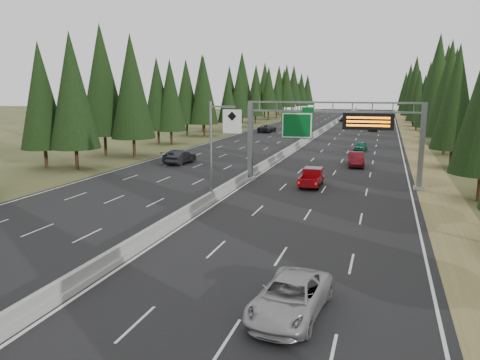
% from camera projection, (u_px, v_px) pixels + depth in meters
% --- Properties ---
extents(road, '(32.00, 260.00, 0.08)m').
position_uv_depth(road, '(314.00, 137.00, 89.15)').
color(road, black).
rests_on(road, ground).
extents(shoulder_right, '(3.60, 260.00, 0.06)m').
position_uv_depth(shoulder_right, '(413.00, 140.00, 83.96)').
color(shoulder_right, olive).
rests_on(shoulder_right, ground).
extents(shoulder_left, '(3.60, 260.00, 0.06)m').
position_uv_depth(shoulder_left, '(226.00, 134.00, 94.35)').
color(shoulder_left, '#38411E').
rests_on(shoulder_left, ground).
extents(median_barrier, '(0.70, 260.00, 0.85)m').
position_uv_depth(median_barrier, '(314.00, 135.00, 89.08)').
color(median_barrier, gray).
rests_on(median_barrier, road).
extents(sign_gantry, '(16.75, 0.98, 7.80)m').
position_uv_depth(sign_gantry, '(339.00, 130.00, 43.27)').
color(sign_gantry, slate).
rests_on(sign_gantry, road).
extents(hov_sign_pole, '(2.80, 0.50, 8.00)m').
position_uv_depth(hov_sign_pole, '(218.00, 145.00, 36.52)').
color(hov_sign_pole, slate).
rests_on(hov_sign_pole, road).
extents(tree_row_right, '(11.86, 242.88, 18.66)m').
position_uv_depth(tree_row_right, '(447.00, 88.00, 75.02)').
color(tree_row_right, black).
rests_on(tree_row_right, ground).
extents(tree_row_left, '(12.10, 244.85, 18.95)m').
position_uv_depth(tree_row_left, '(191.00, 87.00, 87.76)').
color(tree_row_left, black).
rests_on(tree_row_left, ground).
extents(silver_minivan, '(3.02, 5.62, 1.50)m').
position_uv_depth(silver_minivan, '(290.00, 297.00, 18.67)').
color(silver_minivan, '#9B9A9F').
rests_on(silver_minivan, road).
extents(red_pickup, '(1.78, 4.99, 1.63)m').
position_uv_depth(red_pickup, '(312.00, 176.00, 43.94)').
color(red_pickup, black).
rests_on(red_pickup, road).
extents(car_ahead_green, '(2.03, 4.21, 1.39)m').
position_uv_depth(car_ahead_green, '(361.00, 146.00, 68.40)').
color(car_ahead_green, '#145B3D').
rests_on(car_ahead_green, road).
extents(car_ahead_dkred, '(2.24, 5.12, 1.64)m').
position_uv_depth(car_ahead_dkred, '(356.00, 159.00, 54.94)').
color(car_ahead_dkred, '#560C13').
rests_on(car_ahead_dkred, road).
extents(car_ahead_dkgrey, '(2.08, 4.78, 1.37)m').
position_uv_depth(car_ahead_dkgrey, '(373.00, 128.00, 101.05)').
color(car_ahead_dkgrey, black).
rests_on(car_ahead_dkgrey, road).
extents(car_ahead_white, '(2.30, 4.84, 1.33)m').
position_uv_depth(car_ahead_white, '(362.00, 123.00, 116.42)').
color(car_ahead_white, silver).
rests_on(car_ahead_white, road).
extents(car_ahead_far, '(1.92, 4.05, 1.34)m').
position_uv_depth(car_ahead_far, '(343.00, 119.00, 131.56)').
color(car_ahead_far, black).
rests_on(car_ahead_far, road).
extents(car_onc_near, '(2.12, 4.90, 1.57)m').
position_uv_depth(car_onc_near, '(181.00, 157.00, 56.80)').
color(car_onc_near, black).
rests_on(car_onc_near, road).
extents(car_onc_blue, '(2.63, 5.57, 1.57)m').
position_uv_depth(car_onc_blue, '(178.00, 156.00, 58.06)').
color(car_onc_blue, navy).
rests_on(car_onc_blue, road).
extents(car_onc_white, '(2.31, 4.87, 1.61)m').
position_uv_depth(car_onc_white, '(295.00, 131.00, 91.56)').
color(car_onc_white, white).
rests_on(car_onc_white, road).
extents(car_onc_far, '(3.20, 6.06, 1.63)m').
position_uv_depth(car_onc_far, '(267.00, 128.00, 98.42)').
color(car_onc_far, black).
rests_on(car_onc_far, road).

